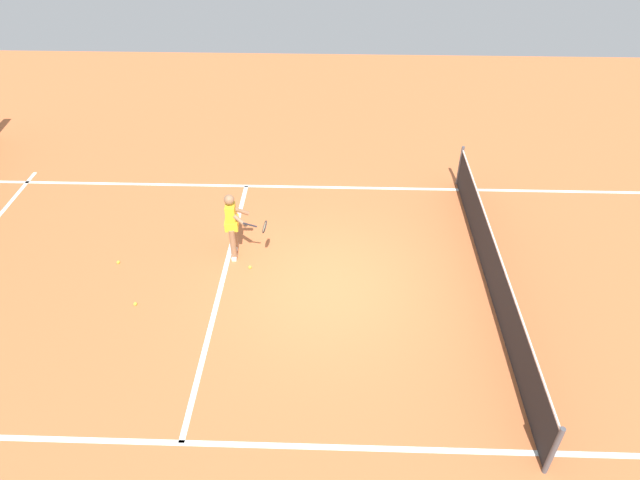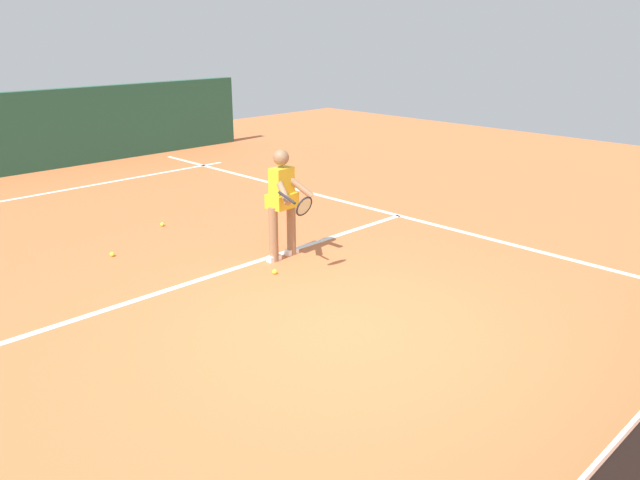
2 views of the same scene
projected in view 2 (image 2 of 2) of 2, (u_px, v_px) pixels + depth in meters
name	position (u px, v px, depth m)	size (l,w,h in m)	color
ground_plane	(346.00, 327.00, 6.89)	(27.61, 27.61, 0.00)	#C66638
baseline_marking	(43.00, 194.00, 12.34)	(8.55, 0.10, 0.01)	white
service_line_marking	(222.00, 272.00, 8.41)	(7.55, 0.10, 0.01)	white
sideline_left_marking	(518.00, 246.00, 9.41)	(0.10, 19.24, 0.01)	white
tennis_player	(283.00, 200.00, 8.66)	(0.75, 0.97, 1.55)	#8C6647
tennis_ball_near	(112.00, 254.00, 8.99)	(0.07, 0.07, 0.07)	#D1E533
tennis_ball_mid	(162.00, 224.00, 10.35)	(0.07, 0.07, 0.07)	#D1E533
tennis_ball_far	(275.00, 272.00, 8.35)	(0.07, 0.07, 0.07)	#D1E533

